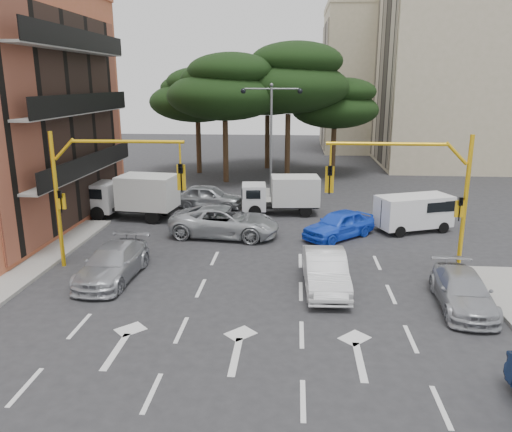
{
  "coord_description": "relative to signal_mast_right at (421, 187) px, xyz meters",
  "views": [
    {
      "loc": [
        1.67,
        -18.31,
        8.0
      ],
      "look_at": [
        -0.2,
        5.34,
        1.6
      ],
      "focal_mm": 35.0,
      "sensor_mm": 36.0,
      "label": 1
    }
  ],
  "objects": [
    {
      "name": "car_blue_compact",
      "position": [
        -2.76,
        5.2,
        -3.15
      ],
      "size": [
        4.31,
        4.22,
        1.47
      ],
      "primitive_type": "imported",
      "rotation": [
        0.0,
        0.0,
        -0.81
      ],
      "color": "blue",
      "rests_on": "ground"
    },
    {
      "name": "pine_left_near",
      "position": [
        -10.75,
        19.96,
        3.72
      ],
      "size": [
        9.15,
        9.15,
        10.23
      ],
      "color": "#382616",
      "rests_on": "ground"
    },
    {
      "name": "car_silver_wagon",
      "position": [
        -12.63,
        -1.3,
        -3.18
      ],
      "size": [
        2.19,
        4.92,
        1.4
      ],
      "primitive_type": "imported",
      "rotation": [
        0.0,
        0.0,
        -0.05
      ],
      "color": "#A8AAB0",
      "rests_on": "ground"
    },
    {
      "name": "car_silver_cross_b",
      "position": [
        -10.7,
        11.01,
        -3.11
      ],
      "size": [
        4.71,
        2.34,
        1.54
      ],
      "primitive_type": "imported",
      "rotation": [
        0.0,
        0.0,
        1.45
      ],
      "color": "#9DA1A5",
      "rests_on": "ground"
    },
    {
      "name": "median_strip",
      "position": [
        -6.8,
        14.01,
        -3.81
      ],
      "size": [
        1.4,
        6.0,
        0.15
      ],
      "primitive_type": "cube",
      "color": "gray",
      "rests_on": "ground"
    },
    {
      "name": "signal_mast_left",
      "position": [
        -13.61,
        0.0,
        0.0
      ],
      "size": [
        5.79,
        0.37,
        6.0
      ],
      "color": "yellow",
      "rests_on": "ground"
    },
    {
      "name": "pine_back",
      "position": [
        -7.75,
        26.96,
        3.72
      ],
      "size": [
        9.15,
        9.15,
        10.23
      ],
      "color": "#382616",
      "rests_on": "ground"
    },
    {
      "name": "van_white",
      "position": [
        1.43,
        6.83,
        -2.87
      ],
      "size": [
        4.44,
        3.18,
        2.02
      ],
      "primitive_type": null,
      "rotation": [
        0.0,
        0.0,
        -1.2
      ],
      "color": "white",
      "rests_on": "ground"
    },
    {
      "name": "pine_right",
      "position": [
        -1.75,
        23.96,
        2.33
      ],
      "size": [
        7.49,
        7.49,
        8.37
      ],
      "color": "#382616",
      "rests_on": "ground"
    },
    {
      "name": "ground",
      "position": [
        -6.8,
        -1.99,
        -3.88
      ],
      "size": [
        120.0,
        120.0,
        0.0
      ],
      "primitive_type": "plane",
      "color": "#28282B",
      "rests_on": "ground"
    },
    {
      "name": "apartment_beige_near",
      "position": [
        13.15,
        30.01,
        5.47
      ],
      "size": [
        20.2,
        12.15,
        18.7
      ],
      "color": "#B7AC89",
      "rests_on": "ground"
    },
    {
      "name": "street_lamp_center",
      "position": [
        -6.8,
        14.01,
        1.54
      ],
      "size": [
        4.16,
        0.36,
        7.77
      ],
      "color": "slate",
      "rests_on": "median_strip"
    },
    {
      "name": "pine_left_far",
      "position": [
        -13.75,
        23.96,
        3.03
      ],
      "size": [
        8.32,
        8.32,
        9.3
      ],
      "color": "#382616",
      "rests_on": "ground"
    },
    {
      "name": "box_truck_b",
      "position": [
        -5.96,
        9.94,
        -2.7
      ],
      "size": [
        4.99,
        2.47,
        2.37
      ],
      "primitive_type": null,
      "rotation": [
        0.0,
        0.0,
        1.67
      ],
      "color": "silver",
      "rests_on": "ground"
    },
    {
      "name": "car_silver_cross_a",
      "position": [
        -8.8,
        5.01,
        -3.08
      ],
      "size": [
        6.02,
        3.27,
        1.6
      ],
      "primitive_type": "imported",
      "rotation": [
        0.0,
        0.0,
        1.46
      ],
      "color": "#AEB2B7",
      "rests_on": "ground"
    },
    {
      "name": "car_white_hatch",
      "position": [
        -3.85,
        -1.64,
        -3.13
      ],
      "size": [
        1.79,
        4.64,
        1.51
      ],
      "primitive_type": "imported",
      "rotation": [
        0.0,
        0.0,
        0.04
      ],
      "color": "silver",
      "rests_on": "ground"
    },
    {
      "name": "apartment_beige_far",
      "position": [
        6.15,
        42.01,
        4.47
      ],
      "size": [
        16.2,
        12.15,
        16.7
      ],
      "color": "#B7AC89",
      "rests_on": "ground"
    },
    {
      "name": "pine_center",
      "position": [
        -5.75,
        21.96,
        4.41
      ],
      "size": [
        9.98,
        9.98,
        11.16
      ],
      "color": "#382616",
      "rests_on": "ground"
    },
    {
      "name": "box_truck_a",
      "position": [
        -14.82,
        8.24,
        -2.56
      ],
      "size": [
        5.64,
        2.92,
        2.66
      ],
      "primitive_type": null,
      "rotation": [
        0.0,
        0.0,
        1.45
      ],
      "color": "silver",
      "rests_on": "ground"
    },
    {
      "name": "signal_mast_right",
      "position": [
        0.0,
        0.0,
        0.0
      ],
      "size": [
        5.79,
        0.37,
        6.0
      ],
      "color": "yellow",
      "rests_on": "ground"
    },
    {
      "name": "car_silver_parked",
      "position": [
        1.05,
        -2.95,
        -3.24
      ],
      "size": [
        2.08,
        4.52,
        1.28
      ],
      "primitive_type": "imported",
      "rotation": [
        0.0,
        0.0,
        -0.07
      ],
      "color": "#A2A4AA",
      "rests_on": "ground"
    }
  ]
}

